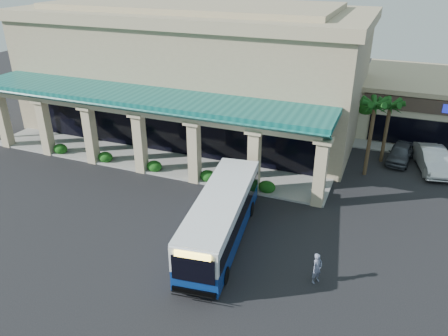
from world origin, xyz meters
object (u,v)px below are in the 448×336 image
at_px(car_silver, 400,153).
at_px(car_white, 432,160).
at_px(transit_bus, 221,219).
at_px(pedestrian, 317,268).

height_order(car_silver, car_white, car_white).
height_order(transit_bus, car_white, transit_bus).
relative_size(transit_bus, car_white, 2.03).
distance_m(pedestrian, car_white, 17.28).
xyz_separation_m(transit_bus, car_white, (11.59, 14.75, -0.62)).
bearing_deg(car_white, car_silver, 149.17).
relative_size(transit_bus, car_silver, 2.53).
xyz_separation_m(transit_bus, pedestrian, (5.84, -1.54, -0.64)).
distance_m(pedestrian, car_silver, 17.41).
relative_size(pedestrian, car_white, 0.32).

